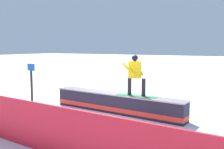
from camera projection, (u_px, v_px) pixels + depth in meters
ground_plane at (116, 112)px, 9.75m from camera, size 120.00×120.00×0.00m
grind_box at (116, 104)px, 9.72m from camera, size 5.37×1.05×0.71m
snowboarder at (135, 74)px, 9.13m from camera, size 1.49×0.48×1.44m
safety_fence at (33, 125)px, 6.24m from camera, size 13.07×1.11×1.15m
trail_marker at (32, 82)px, 11.17m from camera, size 0.40×0.10×1.72m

